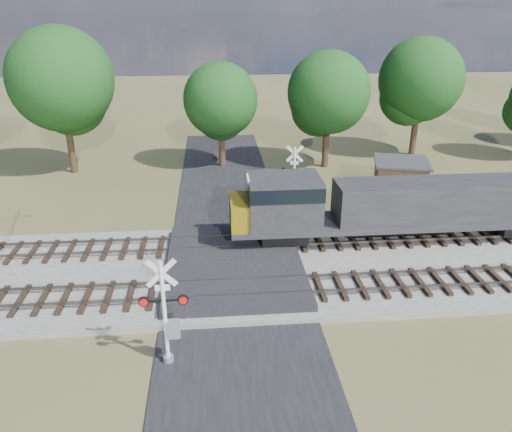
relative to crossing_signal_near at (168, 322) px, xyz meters
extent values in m
plane|color=#464B28|center=(2.83, 6.48, -1.91)|extent=(160.00, 160.00, 0.00)
cube|color=gray|center=(12.83, 6.98, -1.76)|extent=(140.00, 10.00, 0.30)
cube|color=black|center=(2.83, 6.48, -1.87)|extent=(7.00, 60.00, 0.08)
cube|color=#262628|center=(2.83, 6.98, -1.59)|extent=(7.00, 9.00, 0.62)
cube|color=black|center=(4.83, 4.48, -1.52)|extent=(44.00, 2.60, 0.18)
cube|color=#57514A|center=(12.83, 3.77, -1.35)|extent=(140.00, 0.08, 0.15)
cube|color=#57514A|center=(12.83, 5.20, -1.35)|extent=(140.00, 0.08, 0.15)
cube|color=black|center=(4.83, 9.48, -1.52)|extent=(44.00, 2.60, 0.18)
cube|color=#57514A|center=(12.83, 8.77, -1.35)|extent=(140.00, 0.08, 0.15)
cube|color=#57514A|center=(12.83, 10.20, -1.35)|extent=(140.00, 0.08, 0.15)
cylinder|color=silver|center=(-0.09, 0.00, 0.32)|extent=(0.16, 0.16, 4.45)
cylinder|color=gray|center=(-0.09, 0.00, -1.74)|extent=(0.40, 0.40, 0.33)
cube|color=silver|center=(-0.09, 0.00, 2.10)|extent=(1.16, 0.06, 1.16)
cube|color=silver|center=(-0.09, 0.00, 2.10)|extent=(1.16, 0.06, 1.16)
cube|color=silver|center=(-0.09, 0.00, 1.49)|extent=(0.56, 0.04, 0.24)
cube|color=black|center=(-0.09, 0.00, 0.93)|extent=(1.78, 0.09, 0.07)
cylinder|color=red|center=(-0.82, -0.01, 0.93)|extent=(0.40, 0.12, 0.40)
cylinder|color=red|center=(0.63, 0.01, 0.93)|extent=(0.40, 0.12, 0.40)
cube|color=gray|center=(0.18, 0.00, -0.35)|extent=(0.51, 0.34, 0.72)
cylinder|color=silver|center=(7.23, 15.16, 0.30)|extent=(0.15, 0.15, 4.41)
cylinder|color=gray|center=(7.23, 15.16, -1.74)|extent=(0.40, 0.40, 0.33)
cube|color=silver|center=(7.23, 15.16, 2.06)|extent=(1.15, 0.22, 1.15)
cube|color=silver|center=(7.23, 15.16, 2.06)|extent=(1.15, 0.22, 1.15)
cube|color=silver|center=(7.23, 15.16, 1.45)|extent=(0.55, 0.12, 0.24)
cube|color=black|center=(7.23, 15.16, 0.90)|extent=(1.75, 0.34, 0.07)
cylinder|color=red|center=(7.94, 15.05, 0.90)|extent=(0.41, 0.17, 0.40)
cylinder|color=red|center=(6.52, 15.27, 0.90)|extent=(0.41, 0.17, 0.40)
cube|color=gray|center=(6.96, 15.21, -0.36)|extent=(0.54, 0.40, 0.72)
cube|color=#4A331F|center=(15.43, 17.46, -0.70)|extent=(4.21, 4.21, 2.42)
cube|color=#2F2F32|center=(15.43, 17.46, 0.60)|extent=(4.63, 4.63, 0.17)
cylinder|color=black|center=(-9.68, 25.05, 1.00)|extent=(0.56, 0.56, 5.82)
sphere|color=#173E13|center=(-9.68, 25.05, 5.66)|extent=(8.15, 8.15, 8.15)
cylinder|color=black|center=(2.68, 25.61, 0.29)|extent=(0.56, 0.56, 4.39)
sphere|color=#173E13|center=(2.68, 25.61, 3.80)|extent=(6.15, 6.15, 6.15)
cylinder|color=black|center=(11.52, 24.79, 0.52)|extent=(0.56, 0.56, 4.85)
sphere|color=#173E13|center=(11.52, 24.79, 4.39)|extent=(6.79, 6.79, 6.79)
cylinder|color=black|center=(20.43, 27.74, 0.73)|extent=(0.56, 0.56, 5.27)
sphere|color=#173E13|center=(20.43, 27.74, 4.94)|extent=(7.38, 7.38, 7.38)
camera|label=1|loc=(1.92, -15.99, 11.02)|focal=35.00mm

